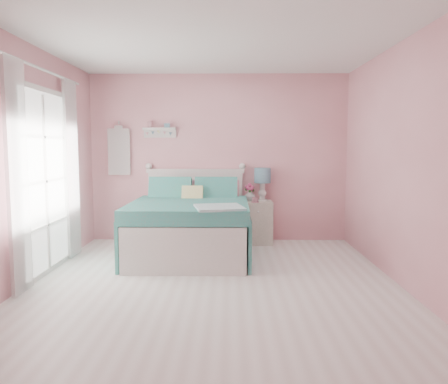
{
  "coord_description": "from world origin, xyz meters",
  "views": [
    {
      "loc": [
        0.17,
        -4.61,
        1.49
      ],
      "look_at": [
        0.1,
        1.2,
        0.88
      ],
      "focal_mm": 35.0,
      "sensor_mm": 36.0,
      "label": 1
    }
  ],
  "objects_px": {
    "table_lamp": "(262,178)",
    "vase": "(250,195)",
    "bed": "(190,226)",
    "nightstand": "(257,222)",
    "teacup": "(255,200)"
  },
  "relations": [
    {
      "from": "vase",
      "to": "teacup",
      "type": "distance_m",
      "value": 0.21
    },
    {
      "from": "nightstand",
      "to": "table_lamp",
      "type": "xyz_separation_m",
      "value": [
        0.08,
        0.09,
        0.67
      ]
    },
    {
      "from": "bed",
      "to": "table_lamp",
      "type": "bearing_deg",
      "value": 38.97
    },
    {
      "from": "nightstand",
      "to": "teacup",
      "type": "xyz_separation_m",
      "value": [
        -0.04,
        -0.14,
        0.36
      ]
    },
    {
      "from": "nightstand",
      "to": "vase",
      "type": "xyz_separation_m",
      "value": [
        -0.12,
        0.05,
        0.41
      ]
    },
    {
      "from": "table_lamp",
      "to": "vase",
      "type": "relative_size",
      "value": 2.94
    },
    {
      "from": "vase",
      "to": "teacup",
      "type": "height_order",
      "value": "vase"
    },
    {
      "from": "vase",
      "to": "bed",
      "type": "bearing_deg",
      "value": -136.68
    },
    {
      "from": "bed",
      "to": "vase",
      "type": "relative_size",
      "value": 11.44
    },
    {
      "from": "bed",
      "to": "vase",
      "type": "height_order",
      "value": "bed"
    },
    {
      "from": "teacup",
      "to": "table_lamp",
      "type": "bearing_deg",
      "value": 61.86
    },
    {
      "from": "table_lamp",
      "to": "nightstand",
      "type": "bearing_deg",
      "value": -132.64
    },
    {
      "from": "teacup",
      "to": "bed",
      "type": "bearing_deg",
      "value": -146.81
    },
    {
      "from": "teacup",
      "to": "vase",
      "type": "bearing_deg",
      "value": 110.77
    },
    {
      "from": "vase",
      "to": "nightstand",
      "type": "bearing_deg",
      "value": -24.69
    }
  ]
}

